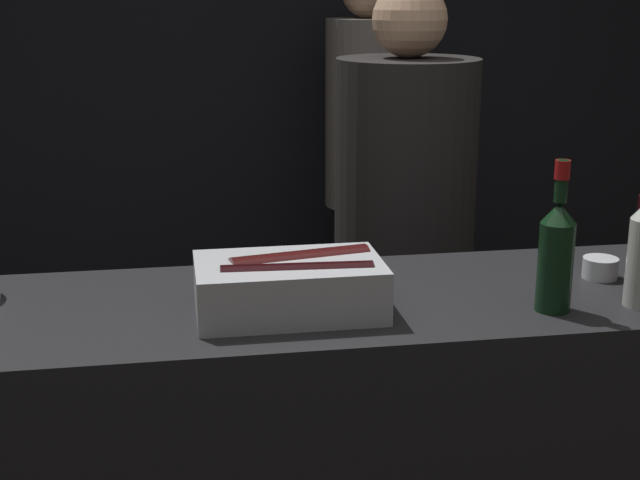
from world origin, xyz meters
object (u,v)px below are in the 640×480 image
(red_wine_bottle_burgundy, at_px, (556,251))
(person_in_hoodie, at_px, (404,245))
(person_blond_tee, at_px, (366,160))
(candle_votive, at_px, (600,268))
(ice_bin_with_bottles, at_px, (292,284))

(red_wine_bottle_burgundy, height_order, person_in_hoodie, person_in_hoodie)
(red_wine_bottle_burgundy, height_order, person_blond_tee, person_blond_tee)
(candle_votive, bearing_deg, person_in_hoodie, 111.69)
(person_in_hoodie, xyz_separation_m, person_blond_tee, (0.10, 0.99, 0.06))
(ice_bin_with_bottles, height_order, candle_votive, ice_bin_with_bottles)
(candle_votive, distance_m, red_wine_bottle_burgundy, 0.28)
(ice_bin_with_bottles, height_order, person_in_hoodie, person_in_hoodie)
(ice_bin_with_bottles, relative_size, person_blond_tee, 0.21)
(ice_bin_with_bottles, relative_size, candle_votive, 4.71)
(person_blond_tee, bearing_deg, candle_votive, 136.35)
(ice_bin_with_bottles, height_order, red_wine_bottle_burgundy, red_wine_bottle_burgundy)
(person_in_hoodie, distance_m, person_blond_tee, 1.00)
(red_wine_bottle_burgundy, relative_size, person_blond_tee, 0.18)
(person_in_hoodie, bearing_deg, ice_bin_with_bottles, 23.11)
(red_wine_bottle_burgundy, xyz_separation_m, person_blond_tee, (0.02, 1.86, -0.17))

